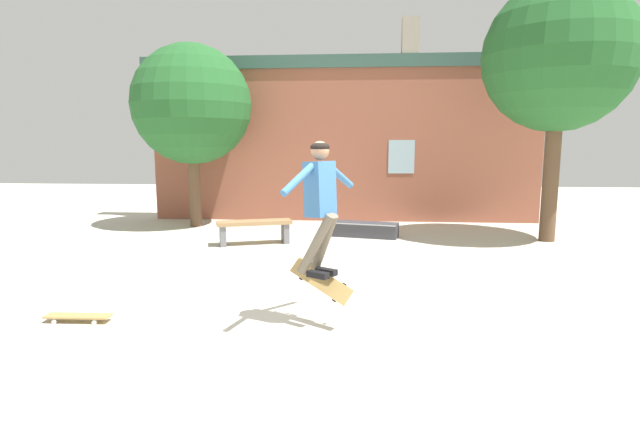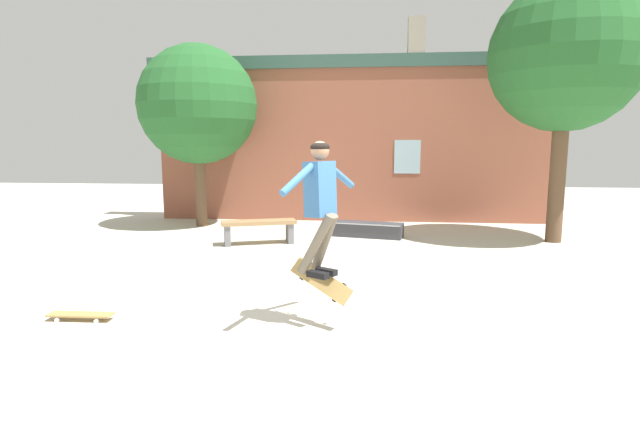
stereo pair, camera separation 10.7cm
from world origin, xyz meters
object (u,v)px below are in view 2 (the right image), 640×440
(tree_left, at_px, (198,105))
(skateboard_flipping, at_px, (321,280))
(tree_right, at_px, (566,57))
(skate_ledge, at_px, (368,230))
(skateboard_resting, at_px, (81,315))
(park_bench, at_px, (259,227))
(skater, at_px, (320,196))

(tree_left, height_order, skateboard_flipping, tree_left)
(tree_right, height_order, skate_ledge, tree_right)
(tree_right, relative_size, skateboard_resting, 6.98)
(skate_ledge, relative_size, skateboard_resting, 2.07)
(skate_ledge, bearing_deg, park_bench, -142.35)
(skateboard_flipping, bearing_deg, skater, -55.65)
(park_bench, bearing_deg, skateboard_resting, -122.21)
(park_bench, xyz_separation_m, skater, (1.79, -4.73, 1.17))
(skate_ledge, bearing_deg, skateboard_resting, -107.51)
(skate_ledge, distance_m, skateboard_resting, 6.85)
(tree_left, xyz_separation_m, skateboard_flipping, (3.83, -6.92, -2.57))
(skateboard_flipping, relative_size, skateboard_resting, 1.00)
(tree_left, xyz_separation_m, skate_ledge, (4.36, -1.16, -2.93))
(skater, bearing_deg, skateboard_flipping, 119.04)
(park_bench, distance_m, skateboard_flipping, 5.01)
(park_bench, distance_m, skater, 5.20)
(tree_right, bearing_deg, park_bench, -171.98)
(skate_ledge, bearing_deg, skateboard_flipping, -82.53)
(tree_left, relative_size, skateboard_resting, 5.82)
(tree_left, height_order, skater, tree_left)
(tree_right, bearing_deg, skate_ledge, 177.45)
(skateboard_resting, bearing_deg, tree_left, 95.45)
(park_bench, xyz_separation_m, skate_ledge, (2.33, 1.08, -0.20))
(tree_left, relative_size, skateboard_flipping, 5.81)
(tree_right, xyz_separation_m, skate_ledge, (-4.05, 0.18, -3.76))
(skateboard_resting, bearing_deg, park_bench, 75.04)
(tree_left, relative_size, skater, 2.98)
(tree_right, relative_size, tree_left, 1.20)
(tree_right, distance_m, skateboard_flipping, 7.98)
(tree_right, relative_size, skater, 3.58)
(tree_right, bearing_deg, skateboard_flipping, -129.47)
(skater, xyz_separation_m, skateboard_flipping, (0.00, 0.06, -1.00))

